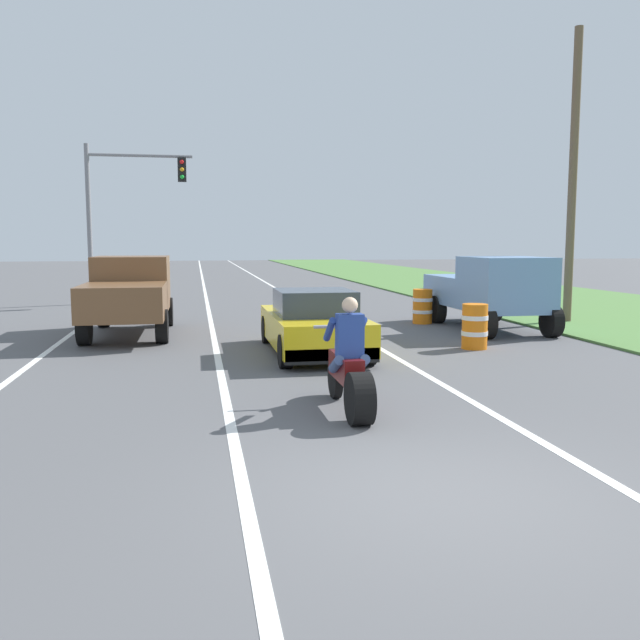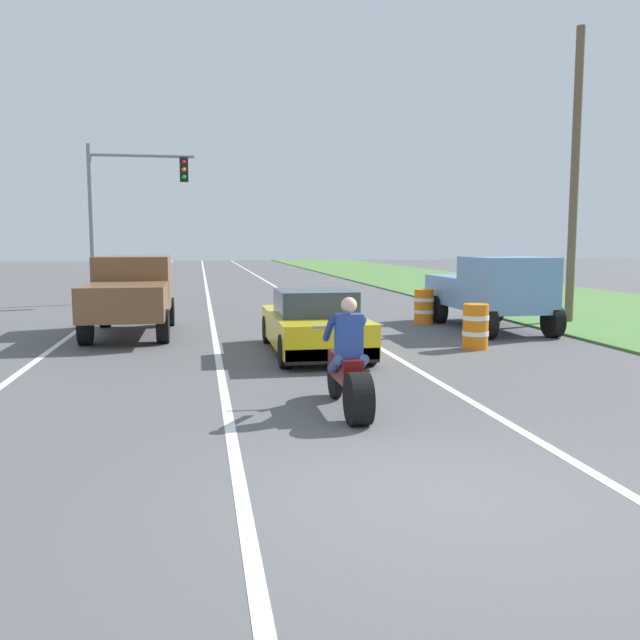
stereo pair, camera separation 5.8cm
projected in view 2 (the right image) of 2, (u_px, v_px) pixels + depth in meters
ground_plane at (436, 495)px, 6.30m from camera, size 160.00×160.00×0.00m
lane_stripe_left_solid at (111, 306)px, 24.90m from camera, size 0.14×120.00×0.01m
lane_stripe_right_solid at (303, 303)px, 26.16m from camera, size 0.14×120.00×0.01m
lane_stripe_centre_dashed at (209, 304)px, 25.53m from camera, size 0.14×120.00×0.01m
grass_verge_right at (543, 298)px, 27.94m from camera, size 10.00×120.00×0.06m
motorcycle_with_rider at (349, 371)px, 9.24m from camera, size 0.70×2.21×1.62m
sports_car_yellow at (314, 324)px, 14.21m from camera, size 1.84×4.30×1.37m
pickup_truck_left_lane_brown at (130, 292)px, 17.05m from camera, size 2.02×4.80×1.98m
pickup_truck_right_shoulder_light_blue at (491, 289)px, 18.11m from camera, size 2.02×4.80×1.98m
traffic_light_mast_near at (123, 200)px, 25.41m from camera, size 3.97×0.34×6.00m
utility_pole_roadside at (575, 178)px, 19.12m from camera, size 0.24×0.24×8.33m
construction_barrel_nearest at (476, 326)px, 14.85m from camera, size 0.58×0.58×1.00m
construction_barrel_mid at (424, 306)px, 19.47m from camera, size 0.58×0.58×1.00m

